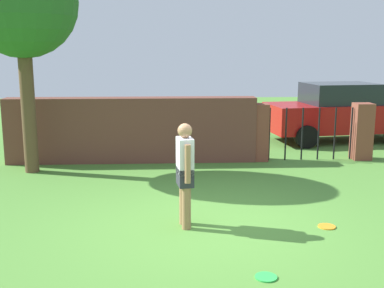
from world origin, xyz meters
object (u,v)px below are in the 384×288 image
person (185,170)px  frisbee_green (266,277)px  tree (21,3)px  car (339,112)px  frisbee_orange (327,227)px

person → frisbee_green: person is taller
tree → person: (3.31, -3.55, -2.75)m
car → person: bearing=47.2°
person → frisbee_green: (0.92, -1.77, -0.89)m
person → frisbee_orange: (2.19, -0.15, -0.89)m
person → frisbee_green: size_ratio=6.00×
tree → frisbee_orange: bearing=-33.8°
person → frisbee_orange: size_ratio=6.00×
car → frisbee_green: bearing=58.0°
person → frisbee_orange: person is taller
frisbee_orange → tree: bearing=146.2°
person → frisbee_green: 2.18m
car → frisbee_orange: car is taller
tree → person: size_ratio=3.01×
tree → car: size_ratio=1.11×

